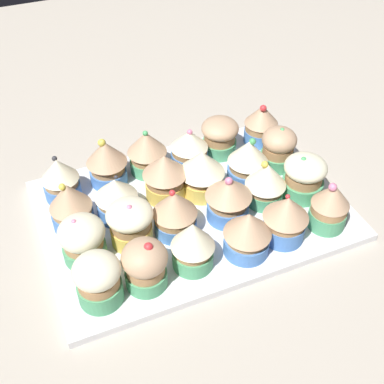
{
  "coord_description": "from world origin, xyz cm",
  "views": [
    {
      "loc": [
        20.4,
        48.36,
        52.24
      ],
      "look_at": [
        0.0,
        0.0,
        4.2
      ],
      "focal_mm": 46.56,
      "sensor_mm": 36.0,
      "label": 1
    }
  ],
  "objects_px": {
    "cupcake_12": "(304,176)",
    "cupcake_17": "(83,239)",
    "cupcake_14": "(228,197)",
    "cupcake_18": "(330,205)",
    "cupcake_4": "(107,161)",
    "baking_tray": "(192,210)",
    "cupcake_21": "(193,244)",
    "cupcake_1": "(220,136)",
    "cupcake_3": "(147,151)",
    "cupcake_6": "(278,148)",
    "cupcake_22": "(145,264)",
    "cupcake_11": "(71,206)",
    "cupcake_7": "(248,160)",
    "cupcake_13": "(266,182)",
    "cupcake_0": "(261,123)",
    "cupcake_2": "(189,149)",
    "cupcake_23": "(98,279)",
    "cupcake_19": "(286,217)",
    "cupcake_10": "(117,198)",
    "cupcake_15": "(175,212)",
    "cupcake_20": "(247,232)",
    "cupcake_16": "(130,222)",
    "cupcake_9": "(165,176)",
    "cupcake_8": "(202,172)"
  },
  "relations": [
    {
      "from": "cupcake_7",
      "to": "cupcake_13",
      "type": "xyz_separation_m",
      "value": [
        -0.0,
        0.06,
        0.0
      ]
    },
    {
      "from": "baking_tray",
      "to": "cupcake_21",
      "type": "distance_m",
      "value": 0.12
    },
    {
      "from": "cupcake_4",
      "to": "cupcake_14",
      "type": "xyz_separation_m",
      "value": [
        -0.13,
        0.14,
        -0.0
      ]
    },
    {
      "from": "cupcake_12",
      "to": "cupcake_14",
      "type": "distance_m",
      "value": 0.12
    },
    {
      "from": "cupcake_3",
      "to": "cupcake_6",
      "type": "relative_size",
      "value": 1.07
    },
    {
      "from": "baking_tray",
      "to": "cupcake_16",
      "type": "bearing_deg",
      "value": 15.83
    },
    {
      "from": "cupcake_3",
      "to": "cupcake_19",
      "type": "relative_size",
      "value": 1.01
    },
    {
      "from": "cupcake_0",
      "to": "cupcake_2",
      "type": "distance_m",
      "value": 0.14
    },
    {
      "from": "cupcake_15",
      "to": "cupcake_17",
      "type": "distance_m",
      "value": 0.13
    },
    {
      "from": "cupcake_8",
      "to": "cupcake_1",
      "type": "bearing_deg",
      "value": -130.09
    },
    {
      "from": "cupcake_13",
      "to": "cupcake_10",
      "type": "bearing_deg",
      "value": -15.1
    },
    {
      "from": "cupcake_6",
      "to": "cupcake_13",
      "type": "relative_size",
      "value": 0.96
    },
    {
      "from": "cupcake_11",
      "to": "cupcake_18",
      "type": "bearing_deg",
      "value": 157.46
    },
    {
      "from": "cupcake_10",
      "to": "cupcake_11",
      "type": "relative_size",
      "value": 0.87
    },
    {
      "from": "cupcake_3",
      "to": "cupcake_14",
      "type": "distance_m",
      "value": 0.16
    },
    {
      "from": "cupcake_17",
      "to": "cupcake_19",
      "type": "height_order",
      "value": "cupcake_19"
    },
    {
      "from": "cupcake_3",
      "to": "cupcake_13",
      "type": "relative_size",
      "value": 1.03
    },
    {
      "from": "cupcake_18",
      "to": "cupcake_23",
      "type": "relative_size",
      "value": 1.09
    },
    {
      "from": "cupcake_22",
      "to": "cupcake_11",
      "type": "bearing_deg",
      "value": -65.69
    },
    {
      "from": "cupcake_14",
      "to": "cupcake_2",
      "type": "bearing_deg",
      "value": -87.95
    },
    {
      "from": "cupcake_2",
      "to": "cupcake_20",
      "type": "distance_m",
      "value": 0.2
    },
    {
      "from": "baking_tray",
      "to": "cupcake_14",
      "type": "bearing_deg",
      "value": 135.66
    },
    {
      "from": "cupcake_14",
      "to": "cupcake_11",
      "type": "bearing_deg",
      "value": -18.31
    },
    {
      "from": "cupcake_10",
      "to": "cupcake_18",
      "type": "height_order",
      "value": "cupcake_18"
    },
    {
      "from": "cupcake_11",
      "to": "cupcake_22",
      "type": "relative_size",
      "value": 1.06
    },
    {
      "from": "cupcake_15",
      "to": "cupcake_23",
      "type": "height_order",
      "value": "cupcake_15"
    },
    {
      "from": "cupcake_1",
      "to": "cupcake_2",
      "type": "relative_size",
      "value": 0.94
    },
    {
      "from": "cupcake_20",
      "to": "cupcake_8",
      "type": "bearing_deg",
      "value": -86.7
    },
    {
      "from": "cupcake_12",
      "to": "cupcake_17",
      "type": "xyz_separation_m",
      "value": [
        0.33,
        -0.0,
        0.0
      ]
    },
    {
      "from": "cupcake_12",
      "to": "cupcake_23",
      "type": "xyz_separation_m",
      "value": [
        0.33,
        0.07,
        0.0
      ]
    },
    {
      "from": "cupcake_10",
      "to": "cupcake_19",
      "type": "height_order",
      "value": "cupcake_19"
    },
    {
      "from": "cupcake_9",
      "to": "cupcake_22",
      "type": "distance_m",
      "value": 0.16
    },
    {
      "from": "cupcake_19",
      "to": "cupcake_20",
      "type": "height_order",
      "value": "cupcake_19"
    },
    {
      "from": "cupcake_15",
      "to": "cupcake_21",
      "type": "bearing_deg",
      "value": 89.21
    },
    {
      "from": "cupcake_14",
      "to": "cupcake_0",
      "type": "bearing_deg",
      "value": -132.31
    },
    {
      "from": "cupcake_2",
      "to": "cupcake_21",
      "type": "bearing_deg",
      "value": 68.6
    },
    {
      "from": "baking_tray",
      "to": "cupcake_1",
      "type": "xyz_separation_m",
      "value": [
        -0.09,
        -0.1,
        0.04
      ]
    },
    {
      "from": "cupcake_4",
      "to": "cupcake_17",
      "type": "distance_m",
      "value": 0.15
    },
    {
      "from": "cupcake_19",
      "to": "cupcake_22",
      "type": "height_order",
      "value": "same"
    },
    {
      "from": "cupcake_2",
      "to": "cupcake_8",
      "type": "height_order",
      "value": "cupcake_8"
    },
    {
      "from": "cupcake_19",
      "to": "cupcake_23",
      "type": "height_order",
      "value": "cupcake_19"
    },
    {
      "from": "cupcake_16",
      "to": "cupcake_20",
      "type": "xyz_separation_m",
      "value": [
        -0.13,
        0.08,
        0.0
      ]
    },
    {
      "from": "cupcake_6",
      "to": "cupcake_9",
      "type": "relative_size",
      "value": 0.93
    },
    {
      "from": "cupcake_14",
      "to": "cupcake_18",
      "type": "xyz_separation_m",
      "value": [
        -0.12,
        0.07,
        -0.0
      ]
    },
    {
      "from": "cupcake_12",
      "to": "cupcake_6",
      "type": "bearing_deg",
      "value": -89.9
    },
    {
      "from": "cupcake_6",
      "to": "cupcake_20",
      "type": "bearing_deg",
      "value": 47.86
    },
    {
      "from": "cupcake_10",
      "to": "cupcake_22",
      "type": "distance_m",
      "value": 0.13
    },
    {
      "from": "cupcake_4",
      "to": "cupcake_1",
      "type": "bearing_deg",
      "value": -179.79
    },
    {
      "from": "cupcake_2",
      "to": "cupcake_20",
      "type": "bearing_deg",
      "value": 89.86
    },
    {
      "from": "cupcake_15",
      "to": "cupcake_22",
      "type": "height_order",
      "value": "same"
    }
  ]
}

